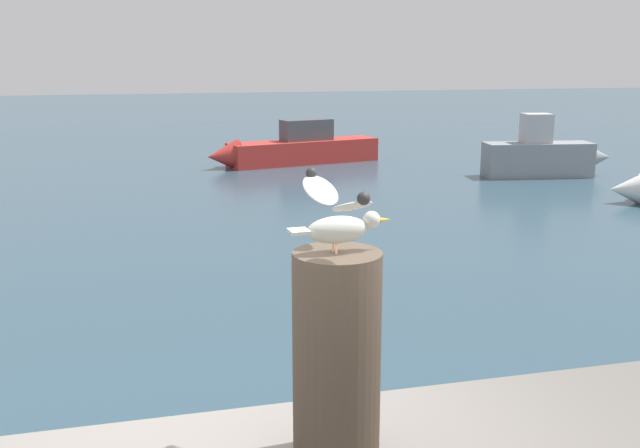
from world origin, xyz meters
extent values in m
cylinder|color=#382D23|center=(0.55, -0.50, 2.05)|extent=(0.33, 0.33, 0.82)
cylinder|color=tan|center=(0.54, -0.52, 2.48)|extent=(0.01, 0.01, 0.04)
cylinder|color=tan|center=(0.54, -0.48, 2.48)|extent=(0.01, 0.01, 0.04)
ellipsoid|color=silver|center=(0.55, -0.50, 2.55)|extent=(0.24, 0.11, 0.10)
sphere|color=silver|center=(0.68, -0.49, 2.58)|extent=(0.06, 0.06, 0.06)
cone|color=yellow|center=(0.74, -0.49, 2.57)|extent=(0.05, 0.02, 0.02)
cube|color=silver|center=(0.41, -0.51, 2.55)|extent=(0.08, 0.08, 0.01)
ellipsoid|color=silver|center=(0.55, -0.67, 2.67)|extent=(0.14, 0.24, 0.09)
sphere|color=#323232|center=(0.56, -0.77, 2.71)|extent=(0.04, 0.04, 0.04)
ellipsoid|color=silver|center=(0.53, -0.34, 2.67)|extent=(0.14, 0.24, 0.09)
sphere|color=#323232|center=(0.52, -0.23, 2.71)|extent=(0.04, 0.04, 0.04)
cone|color=silver|center=(10.33, 10.51, 0.31)|extent=(1.24, 1.24, 0.99)
cube|color=gray|center=(10.25, 14.30, 0.45)|extent=(2.92, 1.25, 0.90)
cone|color=gray|center=(11.85, 14.05, 0.49)|extent=(0.86, 0.86, 0.75)
cube|color=#B2B2B7|center=(10.16, 14.31, 1.28)|extent=(0.80, 0.70, 0.76)
cube|color=#B72D28|center=(4.82, 18.22, 0.34)|extent=(4.67, 2.01, 0.68)
cone|color=#B72D28|center=(2.35, 17.65, 0.37)|extent=(1.09, 1.09, 0.91)
cube|color=#47474C|center=(4.92, 18.24, 0.99)|extent=(1.61, 0.93, 0.62)
camera|label=1|loc=(-0.15, -2.98, 3.16)|focal=41.37mm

